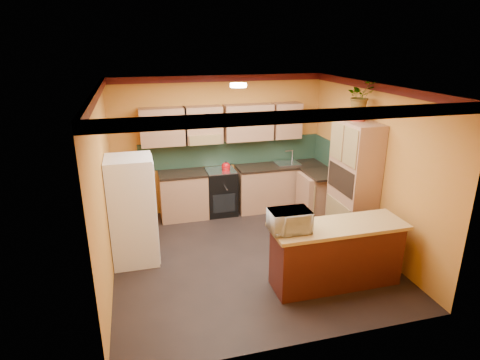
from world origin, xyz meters
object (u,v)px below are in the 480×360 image
object	(u,v)px
fridge	(133,211)
base_cabinets_back	(251,190)
microwave	(289,221)
breakfast_bar	(336,256)
pantry	(353,184)
stove	(221,192)

from	to	relation	value
fridge	base_cabinets_back	bearing A→B (deg)	32.26
microwave	breakfast_bar	bearing A→B (deg)	0.81
base_cabinets_back	fridge	size ratio (longest dim) A/B	2.15
fridge	pantry	size ratio (longest dim) A/B	0.81
stove	fridge	distance (m)	2.28
stove	fridge	bearing A→B (deg)	-139.19
fridge	pantry	world-z (taller)	pantry
stove	fridge	size ratio (longest dim) A/B	0.54
breakfast_bar	pantry	bearing A→B (deg)	52.88
base_cabinets_back	microwave	xyz separation A→B (m)	(-0.32, -2.88, 0.64)
base_cabinets_back	microwave	distance (m)	2.97
fridge	breakfast_bar	world-z (taller)	fridge
base_cabinets_back	pantry	bearing A→B (deg)	-53.57
breakfast_bar	stove	bearing A→B (deg)	109.71
pantry	breakfast_bar	world-z (taller)	pantry
base_cabinets_back	breakfast_bar	xyz separation A→B (m)	(0.41, -2.88, 0.00)
microwave	fridge	bearing A→B (deg)	145.58
stove	fridge	xyz separation A→B (m)	(-1.70, -1.47, 0.39)
base_cabinets_back	fridge	world-z (taller)	fridge
fridge	microwave	xyz separation A→B (m)	(2.00, -1.41, 0.23)
base_cabinets_back	stove	distance (m)	0.63
pantry	microwave	world-z (taller)	pantry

